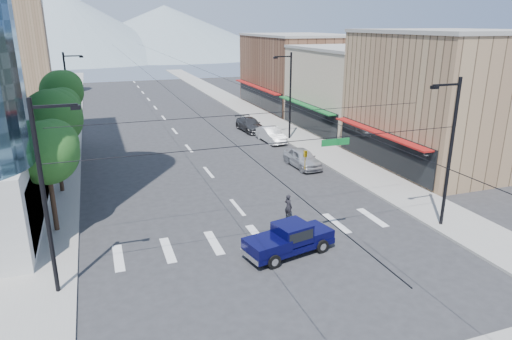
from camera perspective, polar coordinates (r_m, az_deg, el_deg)
The scene contains 21 objects.
ground at distance 25.64m, azimuth 1.74°, elevation -9.56°, with size 160.00×160.00×0.00m, color #28282B.
sidewalk_left at distance 62.37m, azimuth -22.74°, elevation 5.69°, with size 4.00×120.00×0.15m, color gray.
sidewalk_right at distance 65.51m, azimuth -1.22°, elevation 7.61°, with size 4.00×120.00×0.15m, color gray.
shop_near at distance 42.60m, azimuth 22.64°, elevation 8.04°, with size 12.00×14.00×11.00m, color #8C6B4C.
shop_mid at distance 53.82m, azimuth 12.55°, elevation 9.70°, with size 12.00×14.00×9.00m, color tan.
shop_far at distance 67.75m, azimuth 5.32°, elevation 12.09°, with size 12.00×18.00×10.00m, color brown.
clock_tower at distance 83.55m, azimuth -26.25°, elevation 15.38°, with size 4.80×4.80×20.40m.
mountain_left at distance 171.27m, azimuth -22.85°, elevation 16.35°, with size 80.00×80.00×22.00m, color gray.
mountain_right at distance 183.37m, azimuth -11.24°, elevation 16.75°, with size 90.00×90.00×18.00m, color gray.
tree_near at distance 28.22m, azimuth -24.54°, elevation 2.26°, with size 3.65×3.64×6.71m.
tree_midnear at distance 34.91m, azimuth -23.90°, elevation 6.12°, with size 4.09×4.09×7.52m.
tree_midfar at distance 41.89m, azimuth -23.26°, elevation 7.10°, with size 3.65×3.64×6.71m.
tree_far at distance 48.72m, azimuth -22.98°, elevation 9.20°, with size 4.09×4.09×7.52m.
signal_rig at distance 23.04m, azimuth 3.20°, elevation -0.27°, with size 21.80×0.20×9.00m.
lamp_pole_nw at distance 51.66m, azimuth -22.31°, elevation 8.97°, with size 2.00×0.25×9.00m.
lamp_pole_ne at distance 47.66m, azimuth 4.16°, elevation 9.59°, with size 2.00×0.25×9.00m.
pickup_truck at distance 24.60m, azimuth 4.13°, elevation -8.54°, with size 5.26×2.78×1.70m.
pedestrian at distance 28.87m, azimuth 4.06°, elevation -4.57°, with size 0.58×0.38×1.60m, color black.
parked_car_near at distance 39.21m, azimuth 5.83°, elevation 1.49°, with size 1.86×4.63×1.58m, color #B2B3B7.
parked_car_mid at distance 47.38m, azimuth 1.90°, elevation 4.43°, with size 1.62×4.64×1.53m, color silver.
parked_car_far at distance 52.23m, azimuth -0.75°, elevation 5.70°, with size 2.09×5.14×1.49m, color #323234.
Camera 1 is at (-8.37, -21.14, 11.84)m, focal length 32.00 mm.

